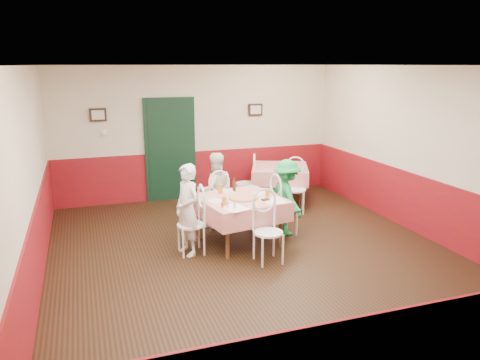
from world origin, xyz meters
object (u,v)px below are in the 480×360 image
object	(u,v)px
second_table	(280,184)
chair_near	(268,233)
chair_left	(191,225)
chair_far	(217,203)
beer_bottle	(234,185)
chair_second_a	(246,184)
wallet	(266,200)
diner_far	(215,190)
glass_b	(268,194)
glass_c	(220,189)
pizza	(243,198)
diner_left	(187,210)
diner_right	(287,197)
glass_a	(224,201)
chair_right	(284,209)
chair_second_b	(295,190)
main_table	(240,221)

from	to	relation	value
second_table	chair_near	world-z (taller)	chair_near
second_table	chair_left	xyz separation A→B (m)	(-2.38, -2.10, 0.08)
chair_far	beer_bottle	size ratio (longest dim) A/B	4.26
chair_second_a	second_table	bearing A→B (deg)	113.10
second_table	wallet	xyz separation A→B (m)	(-1.21, -2.21, 0.40)
diner_far	glass_b	bearing A→B (deg)	119.21
diner_far	chair_second_a	bearing A→B (deg)	-132.19
glass_c	second_table	bearing A→B (deg)	42.21
pizza	diner_far	bearing A→B (deg)	101.08
chair_far	diner_far	size ratio (longest dim) A/B	0.67
beer_bottle	chair_second_a	bearing A→B (deg)	63.99
diner_left	pizza	bearing A→B (deg)	77.26
chair_second_a	diner_right	bearing A→B (deg)	26.08
glass_a	wallet	distance (m)	0.69
chair_right	wallet	xyz separation A→B (m)	(-0.51, -0.41, 0.32)
second_table	glass_b	bearing A→B (deg)	-118.35
chair_second_b	pizza	xyz separation A→B (m)	(-1.51, -1.28, 0.32)
wallet	glass_b	bearing A→B (deg)	46.25
chair_far	diner_left	distance (m)	1.26
chair_second_b	diner_far	bearing A→B (deg)	-146.30
chair_second_a	glass_b	distance (m)	2.15
beer_bottle	diner_far	size ratio (longest dim) A/B	0.16
chair_second_a	chair_second_b	world-z (taller)	same
chair_left	pizza	bearing A→B (deg)	94.95
second_table	diner_right	bearing A→B (deg)	-110.07
main_table	glass_b	size ratio (longest dim) A/B	9.53
glass_c	diner_right	world-z (taller)	diner_right
chair_far	beer_bottle	bearing A→B (deg)	112.53
pizza	glass_b	size ratio (longest dim) A/B	3.39
beer_bottle	wallet	world-z (taller)	beer_bottle
glass_c	diner_far	xyz separation A→B (m)	(0.06, 0.53, -0.16)
main_table	glass_b	bearing A→B (deg)	-16.63
chair_far	chair_second_a	distance (m)	1.46
diner_left	diner_right	size ratio (longest dim) A/B	1.09
second_table	chair_left	bearing A→B (deg)	-138.53
glass_b	diner_right	distance (m)	0.57
chair_left	chair_right	world-z (taller)	same
beer_bottle	chair_near	bearing A→B (deg)	-84.73
chair_right	diner_right	size ratio (longest dim) A/B	0.70
glass_a	wallet	size ratio (longest dim) A/B	1.21
chair_far	glass_b	distance (m)	1.18
chair_near	diner_right	distance (m)	1.25
chair_right	pizza	distance (m)	0.90
wallet	chair_second_b	bearing A→B (deg)	40.32
chair_right	beer_bottle	distance (m)	0.94
chair_left	glass_c	size ratio (longest dim) A/B	6.09
chair_second_a	diner_far	xyz separation A→B (m)	(-0.95, -1.07, 0.22)
main_table	wallet	xyz separation A→B (m)	(0.33, -0.26, 0.40)
chair_left	glass_b	bearing A→B (deg)	90.92
glass_a	diner_left	size ratio (longest dim) A/B	0.09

